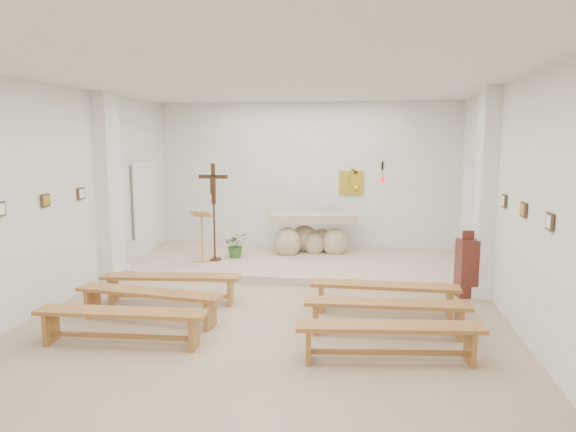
% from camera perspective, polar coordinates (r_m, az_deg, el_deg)
% --- Properties ---
extents(ground, '(7.00, 10.00, 0.00)m').
position_cam_1_polar(ground, '(7.57, -2.49, -11.95)').
color(ground, tan).
rests_on(ground, ground).
extents(wall_left, '(0.02, 10.00, 3.50)m').
position_cam_1_polar(wall_left, '(8.54, -26.21, 1.61)').
color(wall_left, white).
rests_on(wall_left, ground).
extents(wall_right, '(0.02, 10.00, 3.50)m').
position_cam_1_polar(wall_right, '(7.32, 25.29, 0.65)').
color(wall_right, white).
rests_on(wall_right, ground).
extents(wall_back, '(7.00, 0.02, 3.50)m').
position_cam_1_polar(wall_back, '(12.06, 2.05, 4.27)').
color(wall_back, white).
rests_on(wall_back, ground).
extents(ceiling, '(7.00, 10.00, 0.02)m').
position_cam_1_polar(ceiling, '(7.14, -2.68, 15.28)').
color(ceiling, silver).
rests_on(ceiling, wall_back).
extents(sanctuary_platform, '(6.98, 3.00, 0.15)m').
position_cam_1_polar(sanctuary_platform, '(10.86, 1.09, -5.16)').
color(sanctuary_platform, '#C5B097').
rests_on(sanctuary_platform, ground).
extents(pilaster_left, '(0.26, 0.55, 3.50)m').
position_cam_1_polar(pilaster_left, '(10.18, -19.25, 3.00)').
color(pilaster_left, white).
rests_on(pilaster_left, ground).
extents(pilaster_right, '(0.26, 0.55, 3.50)m').
position_cam_1_polar(pilaster_right, '(9.22, 21.07, 2.37)').
color(pilaster_right, white).
rests_on(pilaster_right, ground).
extents(gold_wall_relief, '(0.55, 0.04, 0.55)m').
position_cam_1_polar(gold_wall_relief, '(11.96, 7.04, 3.70)').
color(gold_wall_relief, gold).
rests_on(gold_wall_relief, wall_back).
extents(sanctuary_lamp, '(0.11, 0.36, 0.44)m').
position_cam_1_polar(sanctuary_lamp, '(11.70, 10.46, 4.30)').
color(sanctuary_lamp, black).
rests_on(sanctuary_lamp, wall_back).
extents(station_frame_left_front, '(0.03, 0.20, 0.20)m').
position_cam_1_polar(station_frame_left_front, '(7.90, -29.37, 0.67)').
color(station_frame_left_front, '#44301E').
rests_on(station_frame_left_front, wall_left).
extents(station_frame_left_mid, '(0.03, 0.20, 0.20)m').
position_cam_1_polar(station_frame_left_mid, '(8.70, -25.34, 1.58)').
color(station_frame_left_mid, '#44301E').
rests_on(station_frame_left_mid, wall_left).
extents(station_frame_left_rear, '(0.03, 0.20, 0.20)m').
position_cam_1_polar(station_frame_left_rear, '(9.54, -22.01, 2.33)').
color(station_frame_left_rear, '#44301E').
rests_on(station_frame_left_rear, wall_left).
extents(station_frame_right_front, '(0.03, 0.20, 0.20)m').
position_cam_1_polar(station_frame_right_front, '(6.57, 27.07, -0.56)').
color(station_frame_right_front, '#44301E').
rests_on(station_frame_right_front, wall_right).
extents(station_frame_right_mid, '(0.03, 0.20, 0.20)m').
position_cam_1_polar(station_frame_right_mid, '(7.51, 24.70, 0.64)').
color(station_frame_right_mid, '#44301E').
rests_on(station_frame_right_mid, wall_right).
extents(station_frame_right_rear, '(0.03, 0.20, 0.20)m').
position_cam_1_polar(station_frame_right_rear, '(8.47, 22.86, 1.57)').
color(station_frame_right_rear, '#44301E').
rests_on(station_frame_right_rear, wall_right).
extents(radiator_left, '(0.10, 0.85, 0.52)m').
position_cam_1_polar(radiator_left, '(11.05, -17.46, -4.28)').
color(radiator_left, silver).
rests_on(radiator_left, ground).
extents(radiator_right, '(0.10, 0.85, 0.52)m').
position_cam_1_polar(radiator_right, '(10.15, 20.11, -5.54)').
color(radiator_right, silver).
rests_on(radiator_right, ground).
extents(altar, '(1.97, 1.09, 0.96)m').
position_cam_1_polar(altar, '(11.39, 2.54, -2.24)').
color(altar, '#C6B997').
rests_on(altar, sanctuary_platform).
extents(lectern, '(0.41, 0.35, 1.08)m').
position_cam_1_polar(lectern, '(10.69, -9.56, -2.16)').
color(lectern, tan).
rests_on(lectern, sanctuary_platform).
extents(crucifix_stand, '(0.61, 0.26, 2.01)m').
position_cam_1_polar(crucifix_stand, '(10.64, -8.25, 1.23)').
color(crucifix_stand, '#372011').
rests_on(crucifix_stand, sanctuary_platform).
extents(potted_plant, '(0.61, 0.57, 0.54)m').
position_cam_1_polar(potted_plant, '(10.98, -5.79, -3.21)').
color(potted_plant, '#326327').
rests_on(potted_plant, sanctuary_platform).
extents(donation_pedestal, '(0.37, 0.37, 1.14)m').
position_cam_1_polar(donation_pedestal, '(9.21, 19.22, -5.43)').
color(donation_pedestal, '#512017').
rests_on(donation_pedestal, ground).
extents(bench_left_front, '(2.25, 0.60, 0.47)m').
position_cam_1_polar(bench_left_front, '(8.59, -12.83, -7.17)').
color(bench_left_front, olive).
rests_on(bench_left_front, ground).
extents(bench_right_front, '(2.23, 0.37, 0.47)m').
position_cam_1_polar(bench_right_front, '(8.03, 10.65, -8.24)').
color(bench_right_front, olive).
rests_on(bench_right_front, ground).
extents(bench_left_second, '(2.25, 0.62, 0.47)m').
position_cam_1_polar(bench_left_second, '(7.83, -15.18, -8.83)').
color(bench_left_second, olive).
rests_on(bench_left_second, ground).
extents(bench_right_second, '(2.24, 0.45, 0.47)m').
position_cam_1_polar(bench_right_second, '(7.20, 10.88, -10.23)').
color(bench_right_second, olive).
rests_on(bench_right_second, ground).
extents(bench_left_third, '(2.24, 0.47, 0.47)m').
position_cam_1_polar(bench_left_third, '(7.08, -18.06, -10.83)').
color(bench_left_third, olive).
rests_on(bench_left_third, ground).
extents(bench_right_third, '(2.25, 0.61, 0.47)m').
position_cam_1_polar(bench_right_third, '(6.38, 11.18, -12.74)').
color(bench_right_third, olive).
rests_on(bench_right_third, ground).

